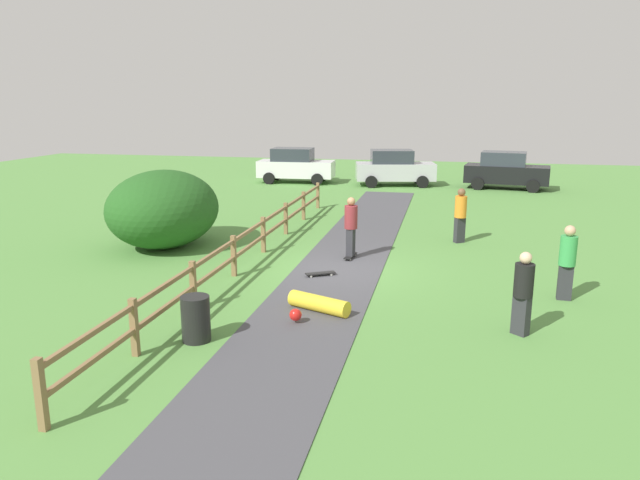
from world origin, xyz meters
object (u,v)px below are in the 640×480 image
at_px(skateboard_loose, 320,273).
at_px(bystander_orange, 460,213).
at_px(parked_car_white, 295,165).
at_px(parked_car_silver, 394,168).
at_px(bystander_black, 523,290).
at_px(trash_bin, 196,319).
at_px(parked_car_black, 506,170).
at_px(bush_large, 163,209).
at_px(skater_riding, 351,224).
at_px(skater_fallen, 317,304).
at_px(bystander_green, 567,259).

bearing_deg(skateboard_loose, bystander_orange, 52.35).
bearing_deg(parked_car_white, parked_car_silver, -0.09).
distance_m(bystander_black, parked_car_silver, 20.91).
xyz_separation_m(trash_bin, parked_car_silver, (1.76, 22.10, 0.51)).
xyz_separation_m(bystander_orange, parked_car_white, (-8.85, 12.72, -0.03)).
distance_m(parked_car_silver, parked_car_black, 5.79).
xyz_separation_m(skateboard_loose, parked_car_white, (-5.22, 17.42, 0.87)).
bearing_deg(bystander_orange, bush_large, -164.36).
distance_m(skater_riding, parked_car_black, 16.47).
height_order(bush_large, skateboard_loose, bush_large).
bearing_deg(skater_riding, bush_large, 178.15).
height_order(bystander_orange, parked_car_black, parked_car_black).
relative_size(skater_fallen, bystander_black, 0.88).
distance_m(skater_riding, skater_fallen, 4.73).
xyz_separation_m(skateboard_loose, parked_car_silver, (0.31, 17.42, 0.87)).
bearing_deg(bystander_orange, skater_riding, -138.76).
height_order(skater_riding, parked_car_silver, parked_car_silver).
xyz_separation_m(skater_fallen, bystander_orange, (3.12, 7.42, 0.79)).
xyz_separation_m(bystander_green, parked_car_black, (0.13, 18.02, -0.02)).
height_order(skateboard_loose, bystander_black, bystander_black).
height_order(skateboard_loose, bystander_green, bystander_green).
xyz_separation_m(skater_riding, bystander_black, (4.25, -4.97, -0.09)).
bearing_deg(skateboard_loose, bystander_black, -32.51).
height_order(trash_bin, parked_car_white, parked_car_white).
bearing_deg(bystander_green, bush_large, 166.66).
distance_m(skater_fallen, bystander_black, 4.30).
xyz_separation_m(bystander_green, parked_car_white, (-11.19, 18.01, -0.02)).
bearing_deg(parked_car_silver, skateboard_loose, -91.02).
bearing_deg(skateboard_loose, parked_car_white, 106.67).
distance_m(bystander_orange, parked_car_white, 15.49).
bearing_deg(parked_car_white, bystander_black, -64.03).
relative_size(skateboard_loose, parked_car_silver, 0.18).
height_order(bush_large, bystander_orange, bush_large).
distance_m(trash_bin, parked_car_silver, 22.18).
bearing_deg(parked_car_black, parked_car_white, -179.95).
bearing_deg(bystander_orange, trash_bin, -118.41).
height_order(bush_large, skater_fallen, bush_large).
height_order(trash_bin, parked_car_black, parked_car_black).
relative_size(bystander_black, parked_car_silver, 0.38).
height_order(skateboard_loose, parked_car_white, parked_car_white).
bearing_deg(parked_car_white, bystander_green, -58.14).
relative_size(trash_bin, skater_fallen, 0.60).
height_order(bush_large, trash_bin, bush_large).
relative_size(bystander_green, bystander_black, 1.04).
height_order(parked_car_black, parked_car_white, same).
xyz_separation_m(skater_riding, skateboard_loose, (-0.49, -1.95, -0.94)).
xyz_separation_m(trash_bin, skater_riding, (1.94, 6.64, 0.58)).
bearing_deg(bush_large, trash_bin, -59.20).
bearing_deg(bystander_orange, skateboard_loose, -127.65).
height_order(skater_fallen, parked_car_silver, parked_car_silver).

